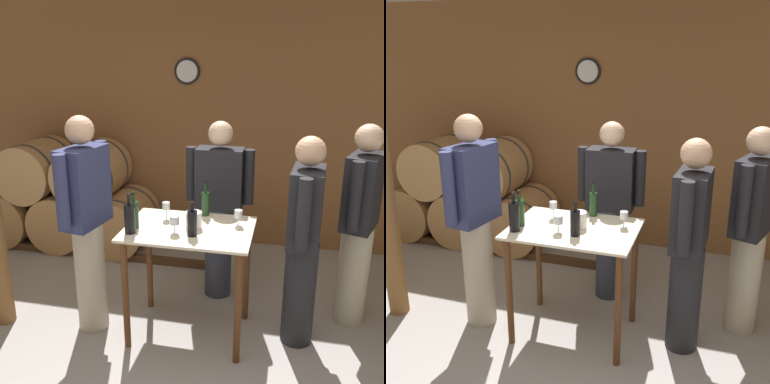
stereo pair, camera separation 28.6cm
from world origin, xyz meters
TOP-DOWN VIEW (x-y plane):
  - back_wall at (-0.00, 2.67)m, footprint 8.40×0.08m
  - barrel_rack at (-1.91, 2.20)m, footprint 3.54×0.77m
  - tasting_table at (-0.15, 0.80)m, footprint 0.95×0.69m
  - wine_bottle_far_left at (-0.55, 0.72)m, footprint 0.07×0.07m
  - wine_bottle_left at (-0.54, 0.62)m, footprint 0.08×0.08m
  - wine_bottle_center at (-0.09, 0.67)m, footprint 0.07×0.07m
  - wine_bottle_right at (-0.08, 1.09)m, footprint 0.06×0.06m
  - wine_glass_near_left at (-0.36, 0.94)m, footprint 0.06×0.06m
  - wine_glass_near_center at (-0.23, 0.68)m, footprint 0.07×0.07m
  - wine_glass_near_right at (0.20, 0.93)m, footprint 0.06×0.06m
  - ice_bucket at (-0.12, 0.82)m, footprint 0.12×0.12m
  - person_host at (-0.93, 0.71)m, footprint 0.29×0.58m
  - person_visitor_with_scarf at (-0.03, 1.45)m, footprint 0.59×0.24m
  - person_visitor_bearded at (0.69, 0.88)m, footprint 0.25×0.59m
  - person_visitor_near_door at (1.11, 1.25)m, footprint 0.34×0.56m

SIDE VIEW (x-z plane):
  - barrel_rack at x=-1.91m, z-range -0.07..1.14m
  - tasting_table at x=-0.15m, z-range 0.26..1.16m
  - person_visitor_with_scarf at x=-0.03m, z-range 0.04..1.65m
  - person_visitor_bearded at x=0.69m, z-range 0.04..1.66m
  - person_visitor_near_door at x=1.11m, z-range 0.05..1.70m
  - person_host at x=-0.93m, z-range 0.05..1.78m
  - ice_bucket at x=-0.12m, z-range 0.90..1.03m
  - wine_glass_near_right at x=0.20m, z-range 0.93..1.05m
  - wine_glass_near_center at x=-0.23m, z-range 0.93..1.06m
  - wine_bottle_center at x=-0.09m, z-range 0.87..1.13m
  - wine_glass_near_left at x=-0.36m, z-range 0.93..1.07m
  - wine_bottle_right at x=-0.08m, z-range 0.87..1.15m
  - wine_bottle_far_left at x=-0.55m, z-range 0.87..1.15m
  - wine_bottle_left at x=-0.54m, z-range 0.87..1.17m
  - back_wall at x=0.00m, z-range 0.00..2.70m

